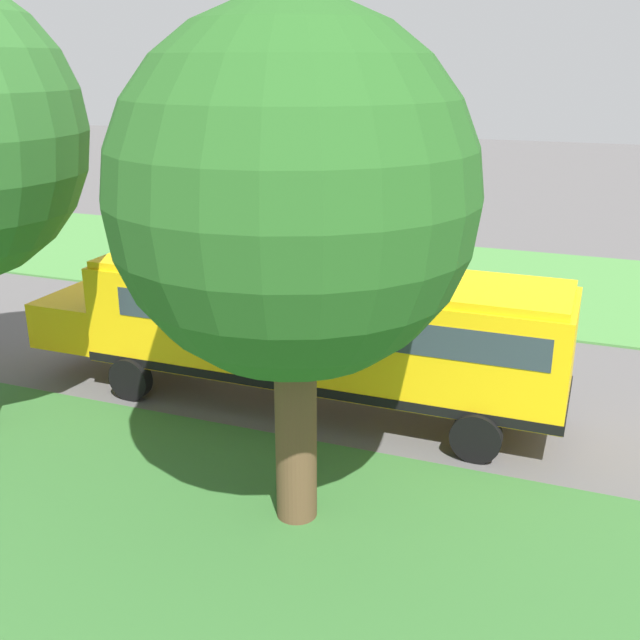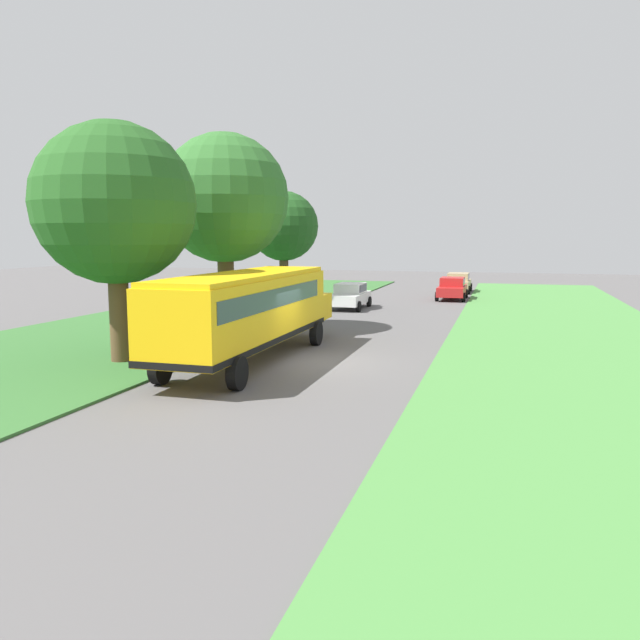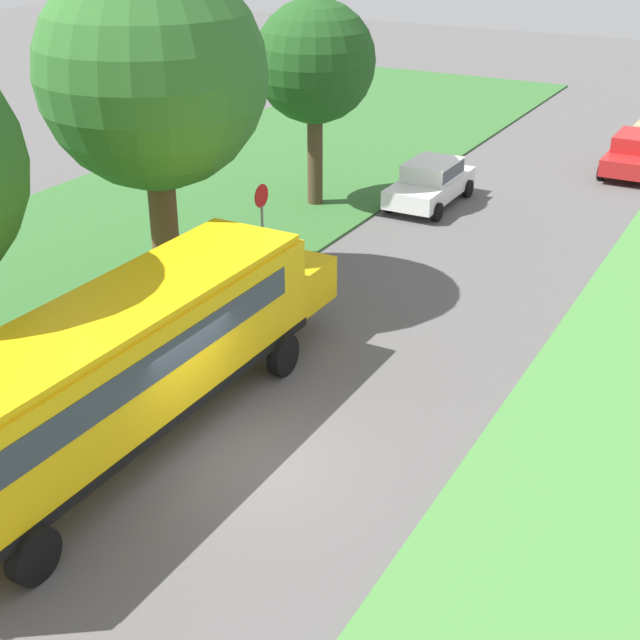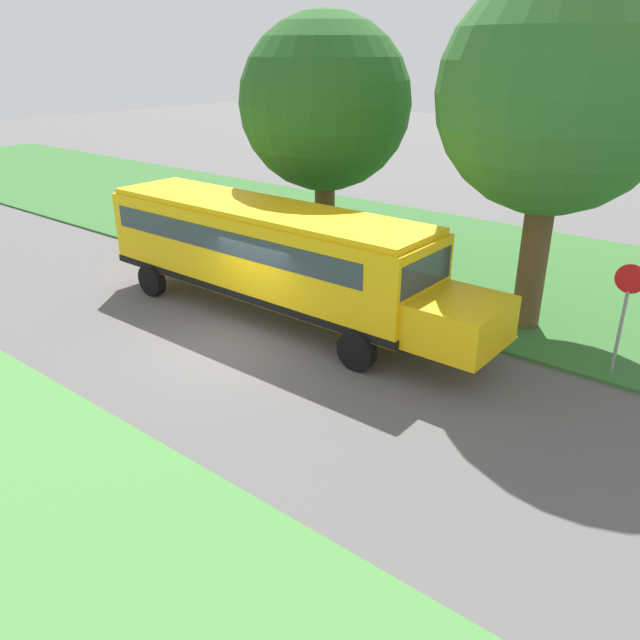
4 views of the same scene
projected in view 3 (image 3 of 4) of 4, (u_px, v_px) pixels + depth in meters
name	position (u px, v px, depth m)	size (l,w,h in m)	color
ground_plane	(239.00, 457.00, 17.84)	(120.00, 120.00, 0.00)	#565454
school_bus	(125.00, 359.00, 17.54)	(2.85, 12.42, 3.16)	yellow
car_white_nearest	(431.00, 180.00, 31.75)	(2.02, 4.40, 1.56)	silver
car_red_middle	(635.00, 151.00, 35.24)	(2.02, 4.40, 1.56)	#B21E1E
oak_tree_roadside_mid	(152.00, 79.00, 22.09)	(5.82, 5.82, 9.04)	brown
oak_tree_far_end	(316.00, 63.00, 29.88)	(4.13, 4.13, 7.10)	#4C3826
stop_sign	(262.00, 218.00, 25.57)	(0.08, 0.68, 2.74)	gray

